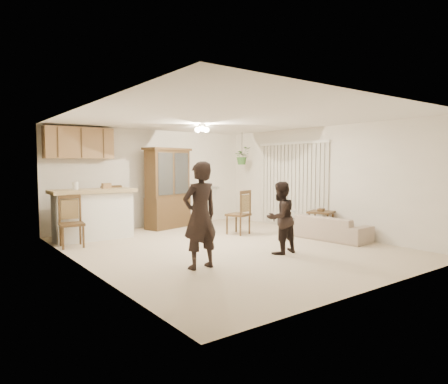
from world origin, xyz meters
TOP-DOWN VIEW (x-y plane):
  - floor at (0.00, 0.00)m, footprint 6.50×6.50m
  - ceiling at (0.00, 0.00)m, footprint 5.50×6.50m
  - wall_back at (0.00, 3.25)m, footprint 5.50×0.02m
  - wall_front at (0.00, -3.25)m, footprint 5.50×0.02m
  - wall_left at (-2.75, 0.00)m, footprint 0.02×6.50m
  - wall_right at (2.75, 0.00)m, footprint 0.02×6.50m
  - breakfast_bar at (-1.85, 2.35)m, footprint 1.60×0.55m
  - bar_top at (-1.85, 2.35)m, footprint 1.75×0.70m
  - upper_cabinets at (-1.90, 3.07)m, footprint 1.50×0.34m
  - vertical_blinds at (2.71, 0.90)m, footprint 0.06×2.30m
  - ceiling_fixture at (0.20, 1.20)m, footprint 0.36×0.36m
  - hanging_plant at (2.30, 2.40)m, footprint 0.43×0.37m
  - plant_cord at (2.30, 2.40)m, footprint 0.01×0.01m
  - sofa at (2.25, -0.65)m, footprint 0.93×1.94m
  - adult at (-1.31, -1.03)m, footprint 0.67×0.45m
  - child at (0.42, -1.03)m, footprint 0.69×0.56m
  - china_hutch at (0.21, 2.81)m, footprint 1.37×0.82m
  - side_table at (2.38, -0.32)m, footprint 0.68×0.68m
  - chair_bar at (-2.46, 1.82)m, footprint 0.51×0.51m
  - chair_hutch_left at (-1.39, 2.41)m, footprint 0.61×0.61m
  - chair_hutch_right at (1.06, 1.01)m, footprint 0.57×0.57m
  - controller_adult at (-1.30, -1.42)m, footprint 0.05×0.15m
  - controller_child at (0.44, -1.33)m, footprint 0.04×0.12m

SIDE VIEW (x-z plane):
  - floor at x=0.00m, z-range 0.00..0.00m
  - chair_bar at x=-2.46m, z-range -0.22..0.79m
  - chair_hutch_right at x=1.06m, z-range -0.22..0.80m
  - side_table at x=2.38m, z-range -0.02..0.61m
  - chair_hutch_left at x=-1.39m, z-range -0.25..0.89m
  - sofa at x=2.25m, z-range 0.00..0.73m
  - breakfast_bar at x=-1.85m, z-range 0.00..1.00m
  - child at x=0.42m, z-range 0.00..1.35m
  - controller_child at x=0.44m, z-range 0.79..0.82m
  - adult at x=-1.31m, z-range 0.00..1.80m
  - china_hutch at x=0.21m, z-range -0.01..2.02m
  - bar_top at x=-1.85m, z-range 1.01..1.09m
  - vertical_blinds at x=2.71m, z-range 0.05..2.15m
  - wall_back at x=0.00m, z-range 0.00..2.50m
  - wall_front at x=0.00m, z-range 0.00..2.50m
  - wall_left at x=-2.75m, z-range 0.00..2.50m
  - wall_right at x=2.75m, z-range 0.00..2.50m
  - controller_adult at x=-1.30m, z-range 1.25..1.30m
  - hanging_plant at x=2.30m, z-range 1.61..2.09m
  - upper_cabinets at x=-1.90m, z-range 1.75..2.45m
  - plant_cord at x=2.30m, z-range 1.85..2.50m
  - ceiling_fixture at x=0.20m, z-range 2.30..2.50m
  - ceiling at x=0.00m, z-range 2.49..2.51m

